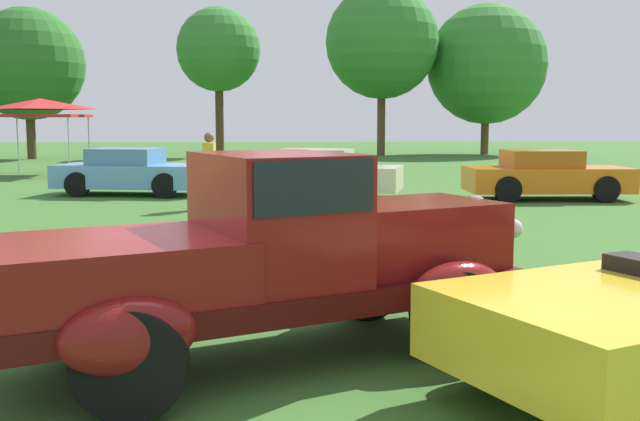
{
  "coord_description": "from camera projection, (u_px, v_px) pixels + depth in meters",
  "views": [
    {
      "loc": [
        0.89,
        -6.14,
        1.97
      ],
      "look_at": [
        1.32,
        3.15,
        0.83
      ],
      "focal_mm": 41.68,
      "sensor_mm": 36.0,
      "label": 1
    }
  ],
  "objects": [
    {
      "name": "spectator_by_row",
      "position": [
        210.0,
        168.0,
        16.35
      ],
      "size": [
        0.26,
        0.41,
        1.69
      ],
      "color": "#383838",
      "rests_on": "ground_plane"
    },
    {
      "name": "show_car_skyblue",
      "position": [
        131.0,
        172.0,
        19.5
      ],
      "size": [
        4.1,
        2.34,
        1.22
      ],
      "color": "#669EDB",
      "rests_on": "ground_plane"
    },
    {
      "name": "show_car_cream",
      "position": [
        320.0,
        174.0,
        18.89
      ],
      "size": [
        4.3,
        2.67,
        1.22
      ],
      "color": "beige",
      "rests_on": "ground_plane"
    },
    {
      "name": "feature_pickup_truck",
      "position": [
        268.0,
        256.0,
        6.04
      ],
      "size": [
        4.66,
        3.2,
        1.7
      ],
      "color": "#400B0B",
      "rests_on": "ground_plane"
    },
    {
      "name": "treeline_center",
      "position": [
        382.0,
        42.0,
        40.06
      ],
      "size": [
        6.1,
        6.1,
        9.17
      ],
      "color": "brown",
      "rests_on": "ground_plane"
    },
    {
      "name": "treeline_far_left",
      "position": [
        28.0,
        64.0,
        36.73
      ],
      "size": [
        5.54,
        5.54,
        7.47
      ],
      "color": "#47331E",
      "rests_on": "ground_plane"
    },
    {
      "name": "treeline_mid_right",
      "position": [
        487.0,
        64.0,
        41.62
      ],
      "size": [
        6.68,
        6.68,
        8.39
      ],
      "color": "brown",
      "rests_on": "ground_plane"
    },
    {
      "name": "canopy_tent_left_field",
      "position": [
        40.0,
        107.0,
        26.18
      ],
      "size": [
        2.91,
        2.91,
        2.71
      ],
      "color": "#B7B7BC",
      "rests_on": "ground_plane"
    },
    {
      "name": "treeline_mid_left",
      "position": [
        218.0,
        50.0,
        39.17
      ],
      "size": [
        4.43,
        4.43,
        7.86
      ],
      "color": "#47331E",
      "rests_on": "ground_plane"
    },
    {
      "name": "ground_plane",
      "position": [
        181.0,
        353.0,
        6.29
      ],
      "size": [
        120.0,
        120.0,
        0.0
      ],
      "primitive_type": "plane",
      "color": "#386628"
    },
    {
      "name": "show_car_orange",
      "position": [
        546.0,
        175.0,
        18.34
      ],
      "size": [
        3.96,
        1.81,
        1.22
      ],
      "color": "orange",
      "rests_on": "ground_plane"
    }
  ]
}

